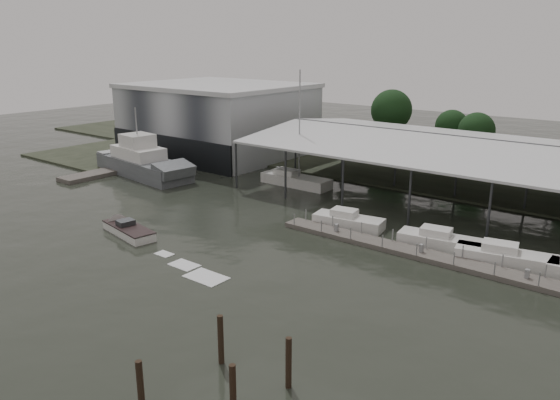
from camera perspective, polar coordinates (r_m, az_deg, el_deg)
The scene contains 14 objects.
ground at distance 45.01m, azimuth -7.58°, elevation -5.47°, with size 200.00×200.00×0.00m, color #242921.
land_strip_far at distance 78.79m, azimuth 14.84°, elevation 3.68°, with size 140.00×30.00×0.30m.
land_strip_west at distance 93.16m, azimuth -11.63°, elevation 5.78°, with size 20.00×40.00×0.30m.
storage_warehouse at distance 83.57m, azimuth -6.46°, elevation 8.44°, with size 24.50×20.50×10.50m.
covered_boat_shed at distance 59.29m, azimuth 24.80°, elevation 4.64°, with size 58.24×24.00×6.96m.
trawler_dock at distance 75.77m, azimuth -15.93°, elevation 3.23°, with size 3.00×18.00×0.50m.
floating_dock at distance 44.84m, azimuth 15.67°, elevation -5.77°, with size 28.00×2.00×1.40m.
grey_trawler at distance 71.78m, azimuth -14.08°, elevation 3.75°, with size 16.75×6.62×8.84m.
white_sailboat at distance 64.93m, azimuth 1.57°, elevation 2.10°, with size 8.83×2.61×13.70m.
speedboat_underway at distance 50.81m, azimuth -15.82°, elevation -2.92°, with size 17.92×5.07×2.00m.
moored_cruiser_0 at distance 50.76m, azimuth 7.11°, elevation -2.17°, with size 6.74×3.20×1.70m.
moored_cruiser_1 at distance 47.37m, azimuth 16.41°, elevation -4.10°, with size 7.21×3.22×1.70m.
moored_cruiser_2 at distance 45.65m, azimuth 22.43°, elevation -5.48°, with size 7.68×3.60×1.70m.
mooring_pilings at distance 26.81m, azimuth -9.75°, elevation -19.39°, with size 4.72×9.77×3.68m.
Camera 1 is at (30.33, -28.82, 16.60)m, focal length 35.00 mm.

